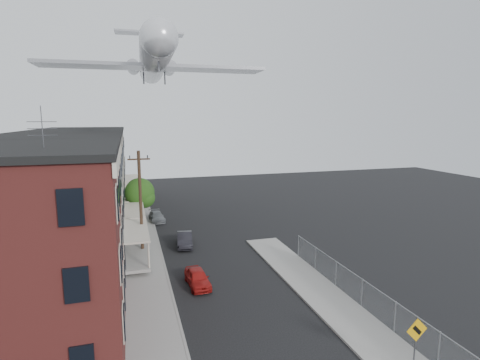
% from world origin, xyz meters
% --- Properties ---
extents(sidewalk_left, '(3.00, 62.00, 0.12)m').
position_xyz_m(sidewalk_left, '(-5.50, 24.00, 0.06)').
color(sidewalk_left, gray).
rests_on(sidewalk_left, ground).
extents(sidewalk_right, '(3.00, 26.00, 0.12)m').
position_xyz_m(sidewalk_right, '(5.50, 6.00, 0.06)').
color(sidewalk_right, gray).
rests_on(sidewalk_right, ground).
extents(curb_left, '(0.15, 62.00, 0.14)m').
position_xyz_m(curb_left, '(-4.05, 24.00, 0.07)').
color(curb_left, gray).
rests_on(curb_left, ground).
extents(curb_right, '(0.15, 26.00, 0.14)m').
position_xyz_m(curb_right, '(4.05, 6.00, 0.07)').
color(curb_right, gray).
rests_on(curb_right, ground).
extents(corner_building, '(10.31, 12.30, 12.15)m').
position_xyz_m(corner_building, '(-12.00, 7.00, 5.16)').
color(corner_building, '#3B1412').
rests_on(corner_building, ground).
extents(row_house_a, '(11.98, 7.00, 10.30)m').
position_xyz_m(row_house_a, '(-11.96, 16.50, 5.13)').
color(row_house_a, '#62615F').
rests_on(row_house_a, ground).
extents(row_house_b, '(11.98, 7.00, 10.30)m').
position_xyz_m(row_house_b, '(-11.96, 23.50, 5.13)').
color(row_house_b, '#73675B').
rests_on(row_house_b, ground).
extents(row_house_c, '(11.98, 7.00, 10.30)m').
position_xyz_m(row_house_c, '(-11.96, 30.50, 5.13)').
color(row_house_c, '#62615F').
rests_on(row_house_c, ground).
extents(row_house_d, '(11.98, 7.00, 10.30)m').
position_xyz_m(row_house_d, '(-11.96, 37.50, 5.13)').
color(row_house_d, '#73675B').
rests_on(row_house_d, ground).
extents(row_house_e, '(11.98, 7.00, 10.30)m').
position_xyz_m(row_house_e, '(-11.96, 44.50, 5.13)').
color(row_house_e, '#62615F').
rests_on(row_house_e, ground).
extents(chainlink_fence, '(0.06, 18.06, 1.90)m').
position_xyz_m(chainlink_fence, '(7.00, 5.00, 1.00)').
color(chainlink_fence, gray).
rests_on(chainlink_fence, ground).
extents(warning_sign, '(1.10, 0.11, 2.80)m').
position_xyz_m(warning_sign, '(5.60, -1.03, 1.88)').
color(warning_sign, '#515156').
rests_on(warning_sign, ground).
extents(utility_pole, '(1.80, 0.26, 9.00)m').
position_xyz_m(utility_pole, '(-5.60, 18.00, 4.67)').
color(utility_pole, black).
rests_on(utility_pole, ground).
extents(street_tree, '(3.22, 3.20, 5.20)m').
position_xyz_m(street_tree, '(-5.27, 27.92, 3.45)').
color(street_tree, black).
rests_on(street_tree, ground).
extents(car_near, '(1.59, 3.53, 1.18)m').
position_xyz_m(car_near, '(-2.16, 10.98, 0.59)').
color(car_near, '#A81815').
rests_on(car_near, ground).
extents(car_mid, '(1.79, 3.92, 1.25)m').
position_xyz_m(car_mid, '(-1.80, 19.51, 0.62)').
color(car_mid, black).
rests_on(car_mid, ground).
extents(car_far, '(1.83, 3.81, 1.07)m').
position_xyz_m(car_far, '(-3.60, 28.83, 0.54)').
color(car_far, slate).
rests_on(car_far, ground).
extents(airplane, '(22.16, 25.30, 7.35)m').
position_xyz_m(airplane, '(-3.37, 28.02, 17.62)').
color(airplane, silver).
rests_on(airplane, ground).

